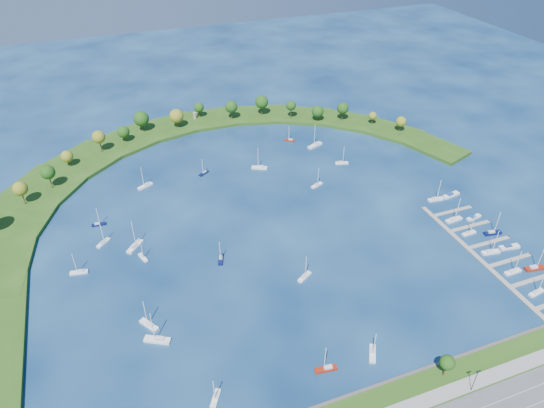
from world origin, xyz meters
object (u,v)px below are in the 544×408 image
object	(u,v)px
moored_boat_15	(157,339)
docked_boat_10	(436,199)
moored_boat_18	(135,246)
moored_boat_5	(260,167)
moored_boat_11	(216,398)
moored_boat_14	(79,272)
docked_boat_3	(535,268)
docked_boat_11	(451,195)
docked_boat_5	(509,247)
moored_boat_12	(373,353)
docked_boat_2	(513,271)
dock_system	(491,254)
docked_boat_4	(491,252)
docked_boat_9	(474,217)
moored_boat_6	(103,242)
moored_boat_9	(204,173)
docked_boat_0	(537,292)
docked_boat_6	(469,233)
moored_boat_13	(305,276)
moored_boat_7	(290,140)
moored_boat_0	(317,185)
moored_boat_8	(221,259)
docked_boat_8	(454,219)
moored_boat_10	(315,145)
moored_boat_3	(145,185)
moored_boat_1	(326,368)
moored_boat_16	(143,257)
moored_boat_17	(342,162)
moored_boat_2	(99,224)

from	to	relation	value
moored_boat_15	docked_boat_10	distance (m)	156.47
moored_boat_18	moored_boat_5	bearing A→B (deg)	-16.30
moored_boat_11	moored_boat_14	distance (m)	87.71
docked_boat_3	docked_boat_11	world-z (taller)	docked_boat_3
docked_boat_3	docked_boat_5	xyz separation A→B (m)	(-0.04, 15.20, -0.24)
moored_boat_12	docked_boat_2	distance (m)	79.42
dock_system	moored_boat_12	bearing A→B (deg)	-159.55
docked_boat_4	docked_boat_9	size ratio (longest dim) A/B	1.48
moored_boat_6	moored_boat_9	xyz separation A→B (m)	(58.45, 43.88, -0.03)
docked_boat_9	docked_boat_0	bearing A→B (deg)	-111.42
moored_boat_5	docked_boat_6	size ratio (longest dim) A/B	1.22
docked_boat_3	docked_boat_5	distance (m)	15.20
dock_system	docked_boat_5	bearing A→B (deg)	3.08
moored_boat_13	docked_boat_5	bearing A→B (deg)	-40.44
docked_boat_0	docked_boat_10	distance (m)	70.87
moored_boat_7	moored_boat_0	bearing A→B (deg)	121.54
moored_boat_8	moored_boat_14	world-z (taller)	moored_boat_14
docked_boat_8	moored_boat_10	bearing A→B (deg)	104.29
moored_boat_18	docked_boat_9	world-z (taller)	moored_boat_18
moored_boat_3	moored_boat_5	distance (m)	64.56
moored_boat_7	docked_boat_6	world-z (taller)	docked_boat_6
moored_boat_3	docked_boat_4	size ratio (longest dim) A/B	1.00
docked_boat_5	docked_boat_8	world-z (taller)	docked_boat_8
docked_boat_5	moored_boat_10	bearing A→B (deg)	117.55
moored_boat_1	moored_boat_9	bearing A→B (deg)	-79.38
moored_boat_13	docked_boat_2	size ratio (longest dim) A/B	0.95
moored_boat_5	docked_boat_10	distance (m)	97.74
moored_boat_12	docked_boat_5	xyz separation A→B (m)	(88.26, 29.51, -0.18)
moored_boat_0	moored_boat_14	size ratio (longest dim) A/B	1.00
moored_boat_10	moored_boat_16	world-z (taller)	moored_boat_10
moored_boat_15	moored_boat_1	bearing A→B (deg)	176.74
docked_boat_9	docked_boat_2	bearing A→B (deg)	-115.32
moored_boat_11	moored_boat_13	world-z (taller)	moored_boat_13
docked_boat_5	moored_boat_3	bearing A→B (deg)	151.51
dock_system	moored_boat_7	size ratio (longest dim) A/B	8.18
moored_boat_17	docked_boat_9	bearing A→B (deg)	-45.37
docked_boat_3	docked_boat_6	world-z (taller)	docked_boat_3
moored_boat_10	moored_boat_16	size ratio (longest dim) A/B	1.58
docked_boat_8	docked_boat_10	xyz separation A→B (m)	(2.41, 17.96, -0.02)
moored_boat_0	docked_boat_11	size ratio (longest dim) A/B	1.07
moored_boat_13	moored_boat_18	world-z (taller)	moored_boat_18
moored_boat_18	docked_boat_2	xyz separation A→B (m)	(149.30, -73.93, -0.08)
moored_boat_10	docked_boat_10	xyz separation A→B (m)	(33.93, -75.80, -0.10)
moored_boat_14	docked_boat_6	world-z (taller)	moored_boat_14
moored_boat_16	docked_boat_2	bearing A→B (deg)	48.07
dock_system	docked_boat_9	world-z (taller)	docked_boat_9
moored_boat_2	docked_boat_6	world-z (taller)	docked_boat_6
docked_boat_6	docked_boat_10	bearing A→B (deg)	82.02
moored_boat_7	docked_boat_6	bearing A→B (deg)	148.41
docked_boat_8	moored_boat_17	bearing A→B (deg)	106.33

